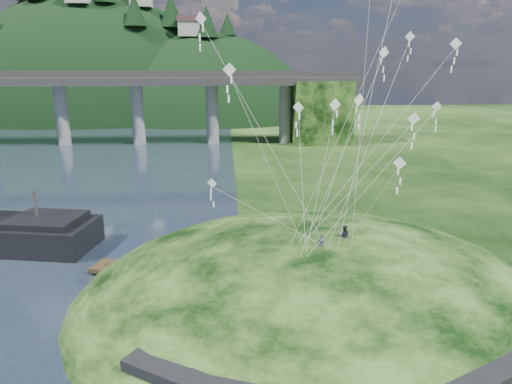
{
  "coord_description": "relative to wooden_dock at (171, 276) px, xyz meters",
  "views": [
    {
      "loc": [
        1.79,
        -27.37,
        16.41
      ],
      "look_at": [
        4.0,
        6.0,
        7.0
      ],
      "focal_mm": 32.0,
      "sensor_mm": 36.0,
      "label": 1
    }
  ],
  "objects": [
    {
      "name": "wooden_dock",
      "position": [
        0.0,
        0.0,
        0.0
      ],
      "size": [
        13.58,
        6.77,
        0.98
      ],
      "color": "#332415",
      "rests_on": "ground"
    },
    {
      "name": "ground",
      "position": [
        2.67,
        -5.53,
        -0.43
      ],
      "size": [
        320.0,
        320.0,
        0.0
      ],
      "primitive_type": "plane",
      "color": "black",
      "rests_on": "ground"
    },
    {
      "name": "far_ridge",
      "position": [
        -40.91,
        116.64,
        -7.87
      ],
      "size": [
        153.0,
        70.0,
        94.5
      ],
      "color": "black",
      "rests_on": "ground"
    },
    {
      "name": "footpath",
      "position": [
        10.13,
        -15.27,
        1.65
      ],
      "size": [
        22.29,
        5.84,
        0.83
      ],
      "color": "black",
      "rests_on": "ground"
    },
    {
      "name": "grass_hill",
      "position": [
        10.67,
        -3.53,
        -1.93
      ],
      "size": [
        36.0,
        32.0,
        13.0
      ],
      "color": "black",
      "rests_on": "ground"
    },
    {
      "name": "bridge",
      "position": [
        -23.79,
        64.54,
        9.27
      ],
      "size": [
        160.0,
        11.0,
        15.0
      ],
      "color": "#2D2B2B",
      "rests_on": "ground"
    },
    {
      "name": "kite_swarm",
      "position": [
        12.01,
        -3.95,
        15.92
      ],
      "size": [
        17.97,
        13.88,
        21.22
      ],
      "color": "white",
      "rests_on": "ground"
    },
    {
      "name": "kite_flyers",
      "position": [
        11.94,
        -4.36,
        5.31
      ],
      "size": [
        2.63,
        2.06,
        1.61
      ],
      "color": "#252632",
      "rests_on": "ground"
    }
  ]
}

